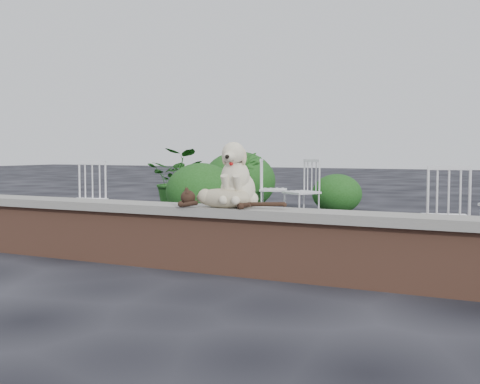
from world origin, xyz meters
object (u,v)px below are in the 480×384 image
at_px(chair_e, 273,189).
at_px(potted_plant_a, 178,179).
at_px(dog, 238,174).
at_px(chair_c, 446,215).
at_px(cat, 222,197).
at_px(chair_b, 302,191).
at_px(chair_a, 86,199).
at_px(potted_plant_b, 243,185).

distance_m(chair_e, potted_plant_a, 2.05).
relative_size(dog, chair_c, 0.62).
relative_size(cat, chair_e, 1.18).
relative_size(chair_b, potted_plant_a, 0.85).
bearing_deg(chair_a, chair_c, -13.80).
bearing_deg(chair_b, potted_plant_b, -164.83).
bearing_deg(chair_c, potted_plant_a, -47.34).
bearing_deg(chair_e, cat, 176.75).
height_order(dog, cat, dog).
distance_m(chair_c, chair_b, 3.46).
height_order(dog, chair_a, dog).
relative_size(chair_b, potted_plant_b, 0.91).
bearing_deg(potted_plant_b, chair_b, -17.10).
bearing_deg(chair_a, potted_plant_b, 60.81).
height_order(chair_e, chair_b, same).
xyz_separation_m(cat, potted_plant_b, (-1.80, 4.16, -0.16)).
bearing_deg(potted_plant_a, chair_c, -33.40).
height_order(chair_a, potted_plant_a, potted_plant_a).
distance_m(chair_a, potted_plant_b, 2.98).
xyz_separation_m(dog, chair_b, (-0.75, 3.67, -0.40)).
bearing_deg(chair_c, chair_b, -61.00).
xyz_separation_m(chair_c, potted_plant_a, (-4.97, 3.28, 0.08)).
relative_size(chair_c, potted_plant_b, 0.91).
height_order(chair_b, potted_plant_b, potted_plant_b).
relative_size(chair_a, chair_b, 1.00).
bearing_deg(potted_plant_a, cat, -54.23).
xyz_separation_m(chair_e, potted_plant_b, (-0.52, -0.01, 0.05)).
xyz_separation_m(dog, potted_plant_a, (-3.37, 4.41, -0.31)).
relative_size(cat, chair_b, 1.18).
bearing_deg(chair_b, cat, -47.73).
distance_m(chair_a, chair_c, 4.28).
distance_m(potted_plant_a, potted_plant_b, 1.54).
distance_m(cat, potted_plant_b, 4.54).
xyz_separation_m(chair_b, potted_plant_a, (-2.61, 0.74, 0.08)).
distance_m(dog, potted_plant_b, 4.45).
height_order(chair_a, chair_c, same).
bearing_deg(chair_a, chair_e, 51.72).
bearing_deg(chair_e, chair_b, -140.90).
relative_size(dog, cat, 0.52).
distance_m(cat, chair_a, 2.91).
height_order(chair_c, potted_plant_b, potted_plant_b).
xyz_separation_m(chair_a, chair_e, (1.32, 2.89, 0.00)).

